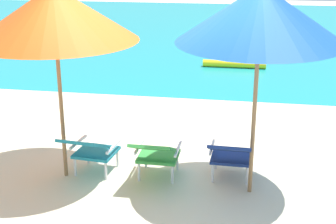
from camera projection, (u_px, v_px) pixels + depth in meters
ground_plane at (197, 92)px, 10.21m from camera, size 40.00×40.00×0.00m
ocean_band at (224, 29)px, 18.15m from camera, size 40.00×18.00×0.01m
swim_buoy at (234, 64)px, 12.28m from camera, size 1.60×0.18×0.18m
lounge_chair_left at (90, 149)px, 6.30m from camera, size 0.62×0.92×0.68m
lounge_chair_center at (156, 153)px, 6.18m from camera, size 0.55×0.88×0.68m
lounge_chair_right at (231, 154)px, 6.15m from camera, size 0.56×0.88×0.68m
beach_umbrella_left at (54, 13)px, 5.78m from camera, size 2.46×2.47×2.50m
beach_umbrella_right at (260, 14)px, 5.33m from camera, size 2.14×2.16×2.56m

